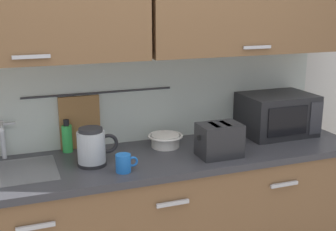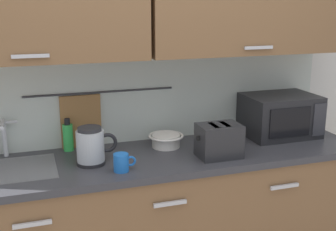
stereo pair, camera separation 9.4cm
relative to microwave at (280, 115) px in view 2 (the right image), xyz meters
The scene contains 10 objects.
counter_unit 1.08m from the microwave, behind, with size 2.53×0.64×0.90m.
back_wall_assembly 1.03m from the microwave, behind, with size 3.70×0.41×2.50m.
sink_faucet 1.71m from the microwave, behind, with size 0.09×0.17×0.22m.
microwave is the anchor object (origin of this frame).
electric_kettle 1.26m from the microwave, behind, with size 0.23×0.16×0.21m.
dish_soap_bottle 1.36m from the microwave, behind, with size 0.06×0.06×0.20m.
mug_near_sink 1.16m from the microwave, 165.52° to the right, with size 0.12×0.08×0.09m.
mixing_bowl 0.79m from the microwave, behind, with size 0.21×0.21×0.08m.
toaster 0.61m from the microwave, 155.63° to the right, with size 0.26×0.17×0.19m.
mug_by_kettle 0.38m from the microwave, behind, with size 0.12×0.08×0.09m.
Camera 2 is at (-0.66, -1.97, 1.76)m, focal length 46.39 mm.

